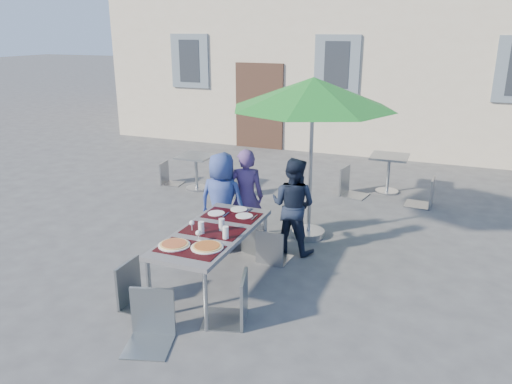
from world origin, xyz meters
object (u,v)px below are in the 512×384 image
at_px(pizza_near_left, 174,244).
at_px(bg_chair_r_0, 234,170).
at_px(cafe_table_1, 389,168).
at_px(bg_chair_l_1, 351,164).
at_px(child_1, 246,197).
at_px(child_2, 293,205).
at_px(chair_3, 134,259).
at_px(chair_5, 148,288).
at_px(child_0, 222,201).
at_px(chair_2, 273,226).
at_px(chair_4, 234,270).
at_px(cafe_table_0, 196,167).
at_px(pizza_near_right, 207,247).
at_px(dining_table, 213,235).
at_px(bg_chair_r_1, 428,174).
at_px(chair_0, 213,209).
at_px(chair_1, 256,216).
at_px(bg_chair_l_0, 168,160).
at_px(patio_umbrella, 313,95).

relative_size(pizza_near_left, bg_chair_r_0, 0.41).
height_order(cafe_table_1, bg_chair_l_1, bg_chair_l_1).
bearing_deg(child_1, child_2, 158.48).
relative_size(chair_3, bg_chair_r_0, 1.13).
distance_m(child_2, chair_5, 2.70).
relative_size(child_0, cafe_table_1, 1.91).
height_order(chair_2, chair_4, chair_4).
height_order(child_0, child_1, child_1).
distance_m(child_0, chair_2, 0.89).
distance_m(chair_3, cafe_table_0, 4.38).
height_order(pizza_near_right, cafe_table_1, pizza_near_right).
relative_size(dining_table, bg_chair_r_0, 2.12).
distance_m(pizza_near_left, child_0, 1.70).
distance_m(pizza_near_right, bg_chair_r_1, 4.96).
bearing_deg(child_2, child_1, 7.54).
xyz_separation_m(child_2, chair_0, (-1.06, -0.36, -0.08)).
bearing_deg(pizza_near_right, chair_4, -18.20).
height_order(child_2, chair_5, child_2).
height_order(chair_3, bg_chair_r_0, chair_3).
bearing_deg(bg_chair_r_0, chair_1, -58.83).
bearing_deg(bg_chair_r_0, bg_chair_l_1, 22.81).
bearing_deg(dining_table, pizza_near_right, -70.35).
distance_m(dining_table, chair_4, 0.80).
distance_m(chair_4, bg_chair_r_1, 4.93).
distance_m(child_0, chair_4, 1.98).
bearing_deg(dining_table, chair_4, -47.44).
xyz_separation_m(chair_1, chair_3, (-0.75, -1.82, 0.03)).
xyz_separation_m(pizza_near_right, chair_2, (0.26, 1.38, -0.24)).
xyz_separation_m(cafe_table_0, bg_chair_l_0, (-0.70, 0.09, 0.06)).
bearing_deg(chair_3, bg_chair_l_0, 116.96).
distance_m(pizza_near_right, chair_1, 1.61).
height_order(child_2, chair_2, child_2).
bearing_deg(dining_table, patio_umbrella, 72.27).
bearing_deg(child_2, cafe_table_1, -97.39).
height_order(dining_table, pizza_near_left, pizza_near_left).
bearing_deg(chair_2, cafe_table_0, 134.95).
xyz_separation_m(dining_table, cafe_table_0, (-2.09, 3.43, -0.25)).
bearing_deg(cafe_table_1, cafe_table_0, -161.56).
bearing_deg(pizza_near_right, child_1, 99.96).
height_order(chair_0, bg_chair_r_1, chair_0).
bearing_deg(bg_chair_l_0, chair_2, -39.09).
bearing_deg(child_0, chair_0, 53.49).
distance_m(pizza_near_left, bg_chair_r_0, 4.02).
relative_size(child_0, chair_1, 1.49).
bearing_deg(chair_1, chair_3, -112.25).
bearing_deg(bg_chair_l_0, chair_0, -47.66).
relative_size(chair_3, patio_umbrella, 0.41).
bearing_deg(dining_table, chair_2, 65.13).
bearing_deg(bg_chair_l_0, bg_chair_r_1, 6.19).
bearing_deg(chair_5, cafe_table_1, 75.16).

